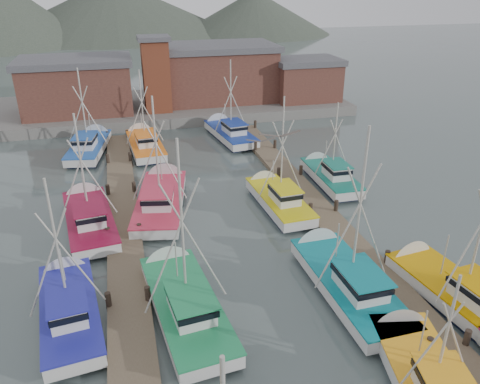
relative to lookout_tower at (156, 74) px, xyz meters
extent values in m
plane|color=#485653|center=(2.00, -33.00, -5.55)|extent=(260.00, 260.00, 0.00)
cube|color=brown|center=(-5.00, -29.00, -5.35)|extent=(2.20, 46.00, 0.40)
cylinder|color=black|center=(-6.00, -35.00, -5.10)|extent=(0.30, 0.30, 1.50)
cylinder|color=black|center=(-6.00, -28.00, -5.10)|extent=(0.30, 0.30, 1.50)
cylinder|color=black|center=(-6.00, -21.00, -5.10)|extent=(0.30, 0.30, 1.50)
cylinder|color=black|center=(-6.00, -14.00, -5.10)|extent=(0.30, 0.30, 1.50)
cylinder|color=black|center=(-6.00, -7.00, -5.10)|extent=(0.30, 0.30, 1.50)
cylinder|color=black|center=(-4.00, -35.00, -5.10)|extent=(0.30, 0.30, 1.50)
cylinder|color=black|center=(-4.00, -28.00, -5.10)|extent=(0.30, 0.30, 1.50)
cylinder|color=black|center=(-4.00, -21.00, -5.10)|extent=(0.30, 0.30, 1.50)
cylinder|color=black|center=(-4.00, -14.00, -5.10)|extent=(0.30, 0.30, 1.50)
cylinder|color=black|center=(-4.00, -7.00, -5.10)|extent=(0.30, 0.30, 1.50)
cube|color=brown|center=(9.00, -29.00, -5.35)|extent=(2.20, 46.00, 0.40)
cylinder|color=black|center=(8.00, -42.00, -5.10)|extent=(0.30, 0.30, 1.50)
cylinder|color=black|center=(8.00, -35.00, -5.10)|extent=(0.30, 0.30, 1.50)
cylinder|color=black|center=(8.00, -28.00, -5.10)|extent=(0.30, 0.30, 1.50)
cylinder|color=black|center=(8.00, -21.00, -5.10)|extent=(0.30, 0.30, 1.50)
cylinder|color=black|center=(8.00, -14.00, -5.10)|extent=(0.30, 0.30, 1.50)
cylinder|color=black|center=(8.00, -7.00, -5.10)|extent=(0.30, 0.30, 1.50)
cylinder|color=black|center=(10.00, -42.00, -5.10)|extent=(0.30, 0.30, 1.50)
cylinder|color=black|center=(10.00, -35.00, -5.10)|extent=(0.30, 0.30, 1.50)
cylinder|color=black|center=(10.00, -28.00, -5.10)|extent=(0.30, 0.30, 1.50)
cylinder|color=black|center=(10.00, -21.00, -5.10)|extent=(0.30, 0.30, 1.50)
cylinder|color=black|center=(10.00, -14.00, -5.10)|extent=(0.30, 0.30, 1.50)
cylinder|color=black|center=(10.00, -7.00, -5.10)|extent=(0.30, 0.30, 1.50)
cube|color=slate|center=(2.00, 4.00, -4.95)|extent=(44.00, 16.00, 1.20)
cube|color=brown|center=(-9.00, 2.00, -1.60)|extent=(12.00, 8.00, 5.50)
cube|color=#535358|center=(-9.00, 2.00, 1.50)|extent=(12.72, 8.48, 0.70)
cube|color=brown|center=(8.00, 4.00, -1.25)|extent=(14.00, 9.00, 6.20)
cube|color=#535358|center=(8.00, 4.00, 2.20)|extent=(14.84, 9.54, 0.70)
cube|color=brown|center=(19.00, 1.00, -2.10)|extent=(8.00, 6.00, 4.50)
cube|color=#535358|center=(19.00, 1.00, 0.50)|extent=(8.48, 6.36, 0.70)
cube|color=brown|center=(0.00, 0.00, -0.35)|extent=(3.00, 3.00, 8.00)
cube|color=#535358|center=(0.00, 0.00, 3.90)|extent=(3.60, 3.60, 0.50)
cone|color=#485144|center=(-3.00, 97.00, -5.55)|extent=(140.00, 140.00, 30.00)
cone|color=#485144|center=(37.00, 87.00, -5.55)|extent=(90.00, 90.00, 24.00)
cube|color=#FFA719|center=(6.66, -44.07, -4.47)|extent=(4.39, 8.65, 0.10)
cone|color=silver|center=(7.51, -40.07, -5.00)|extent=(2.73, 1.60, 2.56)
cube|color=#FFA719|center=(6.46, -45.03, -3.31)|extent=(2.42, 3.19, 0.07)
cylinder|color=#B6B3A7|center=(6.63, -44.23, -1.83)|extent=(0.14, 0.14, 5.24)
cylinder|color=#B6B3A7|center=(6.12, -44.12, -2.45)|extent=(1.87, 0.47, 4.10)
cylinder|color=#B6B3A7|center=(7.14, -44.34, -2.45)|extent=(1.87, 0.47, 4.10)
cylinder|color=#B6B3A7|center=(6.97, -42.63, -3.25)|extent=(0.08, 0.08, 2.28)
cube|color=#0F1835|center=(-2.20, -36.44, -5.50)|extent=(3.45, 8.18, 0.70)
cube|color=silver|center=(-2.20, -36.44, -4.85)|extent=(3.92, 9.29, 0.80)
cube|color=#1E884E|center=(-2.20, -36.44, -4.47)|extent=(4.01, 9.39, 0.10)
cone|color=silver|center=(-2.70, -31.96, -5.00)|extent=(2.92, 1.41, 2.82)
cube|color=silver|center=(-2.08, -37.52, -3.90)|extent=(2.11, 2.89, 1.10)
cube|color=black|center=(-2.08, -37.52, -3.67)|extent=(2.26, 3.17, 0.28)
cube|color=#1E884E|center=(-2.08, -37.52, -3.31)|extent=(2.39, 3.37, 0.07)
cylinder|color=#B6B3A7|center=(-2.18, -36.62, -0.16)|extent=(0.14, 0.14, 8.57)
cylinder|color=#B6B3A7|center=(-2.75, -36.68, -1.17)|extent=(3.04, 0.43, 6.70)
cylinder|color=#B6B3A7|center=(-1.60, -36.56, -1.17)|extent=(3.04, 0.43, 6.70)
cylinder|color=#B6B3A7|center=(-2.38, -34.83, -3.25)|extent=(0.08, 0.08, 2.52)
cube|color=#0F1835|center=(6.61, -36.81, -5.50)|extent=(2.85, 8.18, 0.70)
cube|color=silver|center=(6.61, -36.81, -4.85)|extent=(3.24, 9.30, 0.80)
cube|color=#0A7982|center=(6.61, -36.81, -4.47)|extent=(3.33, 9.39, 0.10)
cone|color=silver|center=(6.50, -32.20, -5.00)|extent=(2.91, 1.17, 2.88)
cube|color=silver|center=(6.64, -37.92, -3.90)|extent=(1.93, 2.81, 1.10)
cube|color=black|center=(6.64, -37.92, -3.67)|extent=(2.06, 3.09, 0.28)
cube|color=#0A7982|center=(6.64, -37.92, -3.31)|extent=(2.18, 3.28, 0.07)
cylinder|color=#B6B3A7|center=(6.62, -36.99, -0.16)|extent=(0.13, 0.13, 8.58)
cylinder|color=#B6B3A7|center=(6.03, -37.01, -1.17)|extent=(3.06, 0.17, 6.70)
cylinder|color=#B6B3A7|center=(7.21, -36.98, -1.17)|extent=(3.06, 0.17, 6.70)
cylinder|color=#B6B3A7|center=(6.57, -35.15, -3.25)|extent=(0.08, 0.08, 2.57)
cube|color=#0F1835|center=(-7.87, -35.37, -5.50)|extent=(3.17, 7.31, 0.70)
cube|color=silver|center=(-7.87, -35.37, -4.85)|extent=(3.60, 8.31, 0.80)
cube|color=#21239C|center=(-7.87, -35.37, -4.47)|extent=(3.69, 8.40, 0.10)
cone|color=silver|center=(-8.38, -31.38, -5.00)|extent=(2.63, 1.41, 2.51)
cube|color=silver|center=(-7.75, -36.33, -3.90)|extent=(1.91, 2.60, 1.10)
cube|color=black|center=(-7.75, -36.33, -3.67)|extent=(2.05, 2.85, 0.28)
cube|color=#21239C|center=(-7.75, -36.33, -3.31)|extent=(2.17, 3.02, 0.07)
cylinder|color=#B6B3A7|center=(-7.85, -35.53, -1.00)|extent=(0.13, 0.13, 6.89)
cylinder|color=#B6B3A7|center=(-8.40, -35.60, -1.81)|extent=(2.46, 0.40, 5.39)
cylinder|color=#B6B3A7|center=(-7.30, -35.46, -1.81)|extent=(2.46, 0.40, 5.39)
cylinder|color=#B6B3A7|center=(-8.05, -33.93, -3.25)|extent=(0.08, 0.08, 2.41)
cube|color=#0F1835|center=(11.80, -39.27, -5.50)|extent=(3.46, 7.92, 0.70)
cube|color=silver|center=(11.80, -39.27, -4.85)|extent=(3.93, 9.00, 0.80)
cube|color=#D39100|center=(11.80, -39.27, -4.47)|extent=(4.03, 9.10, 0.10)
cone|color=silver|center=(11.26, -34.95, -5.00)|extent=(2.87, 1.43, 2.75)
cylinder|color=#B6B3A7|center=(11.24, -39.52, -1.49)|extent=(2.75, 0.44, 6.05)
cylinder|color=#B6B3A7|center=(11.61, -37.72, -3.25)|extent=(0.08, 0.08, 2.55)
cube|color=#0F1835|center=(-2.22, -24.00, -5.50)|extent=(4.39, 8.94, 0.70)
cube|color=silver|center=(-2.22, -24.00, -4.85)|extent=(4.98, 10.16, 0.80)
cube|color=#CF2B47|center=(-2.22, -24.00, -4.47)|extent=(5.10, 10.27, 0.10)
cone|color=silver|center=(-1.29, -19.22, -5.00)|extent=(3.20, 1.67, 3.04)
cube|color=silver|center=(-2.45, -25.14, -3.90)|extent=(2.49, 3.24, 1.10)
cube|color=black|center=(-2.45, -25.14, -3.67)|extent=(2.67, 3.55, 0.28)
cube|color=#CF2B47|center=(-2.45, -25.14, -3.31)|extent=(2.83, 3.77, 0.07)
cylinder|color=#B6B3A7|center=(-2.26, -24.19, -0.68)|extent=(0.16, 0.16, 7.54)
cylinder|color=#B6B3A7|center=(-2.87, -24.07, -1.57)|extent=(2.67, 0.62, 5.89)
cylinder|color=#B6B3A7|center=(-1.65, -24.31, -1.57)|extent=(2.67, 0.62, 5.89)
cylinder|color=#B6B3A7|center=(-1.89, -22.28, -3.25)|extent=(0.09, 0.09, 2.72)
cube|color=#0F1835|center=(6.34, -26.03, -5.50)|extent=(2.66, 7.06, 0.70)
cube|color=silver|center=(6.34, -26.03, -4.85)|extent=(3.03, 8.02, 0.80)
cube|color=yellow|center=(6.34, -26.03, -4.47)|extent=(3.11, 8.11, 0.10)
cone|color=silver|center=(6.11, -22.10, -5.00)|extent=(2.53, 1.24, 2.46)
cube|color=silver|center=(6.39, -26.98, -3.90)|extent=(1.73, 2.46, 1.10)
cube|color=black|center=(6.39, -26.98, -3.67)|extent=(1.85, 2.70, 0.28)
cube|color=yellow|center=(6.39, -26.98, -3.31)|extent=(1.96, 2.86, 0.07)
cylinder|color=#B6B3A7|center=(6.35, -26.19, -0.72)|extent=(0.12, 0.12, 7.46)
cylinder|color=#B6B3A7|center=(5.85, -26.22, -1.60)|extent=(2.65, 0.24, 5.83)
cylinder|color=#B6B3A7|center=(6.85, -26.16, -1.60)|extent=(2.65, 0.24, 5.83)
cylinder|color=#B6B3A7|center=(6.26, -24.61, -3.25)|extent=(0.07, 0.07, 2.20)
cube|color=#0F1835|center=(-7.21, -25.69, -5.50)|extent=(3.55, 8.07, 0.70)
cube|color=silver|center=(-7.21, -25.69, -4.85)|extent=(4.03, 9.17, 0.80)
cube|color=maroon|center=(-7.21, -25.69, -4.47)|extent=(4.13, 9.27, 0.10)
cone|color=silver|center=(-7.80, -21.29, -5.00)|extent=(2.89, 1.46, 2.77)
cube|color=silver|center=(-7.07, -26.74, -3.90)|extent=(2.12, 2.87, 1.10)
cube|color=black|center=(-7.07, -26.74, -3.67)|extent=(2.27, 3.15, 0.28)
cube|color=maroon|center=(-7.07, -26.74, -3.31)|extent=(2.41, 3.34, 0.07)
cylinder|color=#B6B3A7|center=(-7.19, -25.86, -0.89)|extent=(0.15, 0.15, 7.13)
cylinder|color=#B6B3A7|center=(-7.79, -25.94, -1.72)|extent=(2.55, 0.44, 5.58)
cylinder|color=#B6B3A7|center=(-6.59, -25.78, -1.72)|extent=(2.55, 0.44, 5.58)
cylinder|color=#B6B3A7|center=(-7.43, -24.10, -3.25)|extent=(0.09, 0.09, 2.66)
cube|color=#0F1835|center=(11.94, -22.84, -5.50)|extent=(2.32, 6.73, 0.70)
cube|color=silver|center=(11.94, -22.84, -4.85)|extent=(2.63, 7.65, 0.80)
cube|color=#116F5C|center=(11.94, -22.84, -4.47)|extent=(2.71, 7.73, 0.10)
cone|color=silver|center=(12.00, -19.03, -5.00)|extent=(2.42, 1.14, 2.41)
cube|color=silver|center=(11.92, -23.75, -3.90)|extent=(1.59, 2.31, 1.10)
cube|color=black|center=(11.92, -23.75, -3.67)|extent=(1.70, 2.54, 0.28)
cube|color=#116F5C|center=(11.92, -23.75, -3.31)|extent=(1.80, 2.69, 0.07)
cylinder|color=#B6B3A7|center=(11.94, -22.99, -1.50)|extent=(0.11, 0.11, 5.91)
cylinder|color=#B6B3A7|center=(11.42, -22.98, -2.19)|extent=(2.12, 0.12, 4.62)
cylinder|color=#B6B3A7|center=(12.45, -23.00, -2.19)|extent=(2.12, 0.12, 4.62)
cylinder|color=#B6B3A7|center=(11.96, -21.47, -3.25)|extent=(0.07, 0.07, 2.23)
cube|color=#0F1835|center=(-2.41, -10.82, -5.50)|extent=(3.01, 7.77, 0.70)
cube|color=silver|center=(-2.41, -10.82, -4.85)|extent=(3.42, 8.83, 0.80)
cube|color=orange|center=(-2.41, -10.82, -4.47)|extent=(3.51, 8.92, 0.10)
cone|color=silver|center=(-2.71, -6.50, -5.00)|extent=(2.77, 1.29, 2.70)
cube|color=silver|center=(-2.33, -11.85, -3.90)|extent=(1.92, 2.71, 1.10)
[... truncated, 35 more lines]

